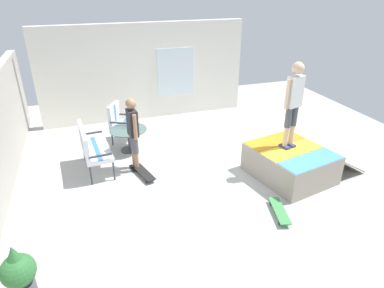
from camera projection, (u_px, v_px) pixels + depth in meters
name	position (u px, v px, depth m)	size (l,w,h in m)	color
ground_plane	(205.00, 177.00, 7.38)	(12.00, 12.00, 0.10)	#B2B2AD
house_facade	(145.00, 72.00, 9.84)	(0.23, 6.00, 2.78)	white
skate_ramp	(291.00, 163.00, 7.18)	(1.98, 2.49, 0.64)	gray
patio_bench	(90.00, 146.00, 7.25)	(1.29, 0.65, 1.02)	#38383D
patio_chair_near_house	(119.00, 119.00, 8.61)	(0.80, 0.77, 1.02)	#38383D
patio_table	(129.00, 135.00, 8.22)	(0.90, 0.90, 0.57)	#38383D
person_watching	(133.00, 130.00, 7.16)	(0.48, 0.27, 1.65)	black
person_skater	(294.00, 99.00, 6.67)	(0.31, 0.47, 1.79)	navy
skateboard_by_bench	(144.00, 173.00, 7.27)	(0.82, 0.40, 0.10)	black
skateboard_spare	(280.00, 211.00, 6.07)	(0.82, 0.40, 0.10)	#3F8C4C
potted_plant	(19.00, 274.00, 4.29)	(0.44, 0.44, 0.92)	#515156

